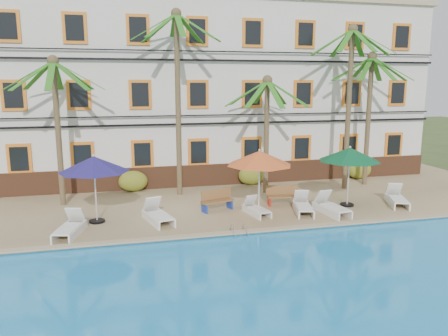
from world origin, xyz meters
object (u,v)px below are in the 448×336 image
object	(u,v)px
lounger_a	(70,227)
lounger_f	(397,198)
palm_a	(56,109)
lounger_d	(303,206)
palm_e	(369,100)
umbrella_green	(350,155)
pool_ladder	(239,234)
umbrella_blue	(94,164)
bench_left	(216,200)
bench_right	(283,195)
palm_b	(177,80)
lounger_e	(331,207)
umbrella_red	(259,158)
palm_d	(350,86)
lounger_c	(256,209)
lounger_b	(158,215)
palm_c	(267,116)

from	to	relation	value
lounger_a	lounger_f	xyz separation A→B (m)	(14.39, 0.74, 0.00)
palm_a	lounger_a	distance (m)	6.11
palm_a	lounger_d	distance (m)	11.80
palm_e	lounger_d	world-z (taller)	palm_e
umbrella_green	pool_ladder	xyz separation A→B (m)	(-5.89, -2.52, -2.39)
umbrella_blue	bench_left	bearing A→B (deg)	5.81
bench_right	palm_b	bearing A→B (deg)	144.54
palm_a	lounger_e	xyz separation A→B (m)	(11.50, -4.25, -4.13)
umbrella_blue	umbrella_red	xyz separation A→B (m)	(6.81, -0.35, 0.02)
palm_a	palm_e	bearing A→B (deg)	1.48
palm_d	lounger_f	bearing A→B (deg)	-78.14
pool_ladder	palm_b	bearing A→B (deg)	101.83
lounger_c	bench_right	size ratio (longest dim) A/B	1.11
palm_a	lounger_b	bearing A→B (deg)	-42.10
lounger_f	pool_ladder	size ratio (longest dim) A/B	2.83
umbrella_blue	umbrella_red	world-z (taller)	umbrella_red
palm_b	lounger_d	size ratio (longest dim) A/B	4.47
lounger_f	lounger_b	bearing A→B (deg)	179.81
palm_d	lounger_f	xyz separation A→B (m)	(0.74, -3.54, -5.13)
palm_a	palm_e	size ratio (longest dim) A/B	0.94
lounger_a	lounger_c	distance (m)	7.60
umbrella_green	lounger_e	size ratio (longest dim) A/B	1.34
lounger_f	bench_right	distance (m)	5.32
lounger_e	lounger_d	bearing A→B (deg)	158.61
umbrella_red	bench_right	world-z (taller)	umbrella_red
palm_c	umbrella_blue	world-z (taller)	palm_c
palm_a	bench_right	size ratio (longest dim) A/B	4.37
palm_c	lounger_a	xyz separation A→B (m)	(-9.21, -4.42, -3.64)
palm_e	umbrella_green	size ratio (longest dim) A/B	2.58
umbrella_green	bench_left	size ratio (longest dim) A/B	1.78
umbrella_green	pool_ladder	size ratio (longest dim) A/B	3.76
palm_a	umbrella_green	bearing A→B (deg)	-14.42
palm_e	lounger_c	world-z (taller)	palm_e
umbrella_green	lounger_a	bearing A→B (deg)	-174.55
umbrella_red	lounger_b	xyz separation A→B (m)	(-4.39, -0.22, -2.11)
lounger_b	bench_left	distance (m)	2.92
palm_d	lounger_b	size ratio (longest dim) A/B	3.97
palm_d	lounger_a	distance (m)	15.19
palm_d	lounger_a	bearing A→B (deg)	-162.61
lounger_c	lounger_d	distance (m)	2.09
bench_left	palm_b	bearing A→B (deg)	110.45
umbrella_blue	pool_ladder	bearing A→B (deg)	-27.26
lounger_d	bench_right	xyz separation A→B (m)	(-0.43, 1.32, 0.18)
bench_right	pool_ladder	world-z (taller)	bench_right
palm_d	lounger_f	world-z (taller)	palm_d
umbrella_green	lounger_d	world-z (taller)	umbrella_green
palm_c	palm_d	world-z (taller)	palm_d
palm_e	bench_left	world-z (taller)	palm_e
lounger_c	pool_ladder	world-z (taller)	lounger_c
palm_a	palm_d	size ratio (longest dim) A/B	0.80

